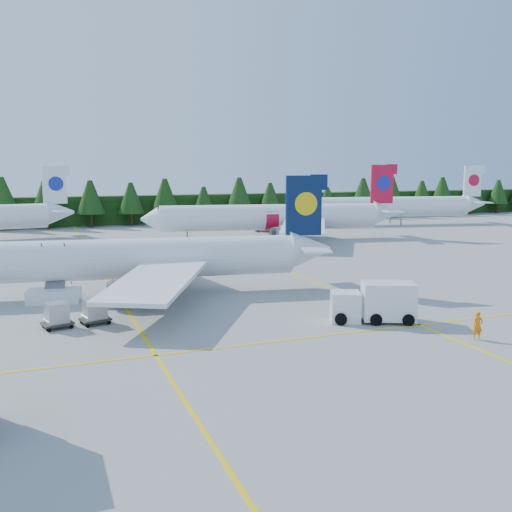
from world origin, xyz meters
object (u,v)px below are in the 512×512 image
object	(u,v)px
airstairs	(55,292)
airliner_navy	(115,260)
airliner_red	(266,218)
service_truck	(373,302)

from	to	relation	value
airstairs	airliner_navy	bearing A→B (deg)	18.57
airliner_navy	airstairs	bearing A→B (deg)	-163.25
airliner_navy	airliner_red	xyz separation A→B (m)	(28.40, 33.34, 0.38)
service_truck	airstairs	bearing A→B (deg)	168.51
airliner_navy	airliner_red	bearing A→B (deg)	58.87
airliner_red	airstairs	xyz separation A→B (m)	(-33.83, -34.06, -2.83)
airliner_red	airstairs	bearing A→B (deg)	-125.42
airliner_red	airliner_navy	bearing A→B (deg)	-121.03
airstairs	service_truck	bearing A→B (deg)	-23.63
airliner_navy	service_truck	size ratio (longest dim) A/B	5.60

